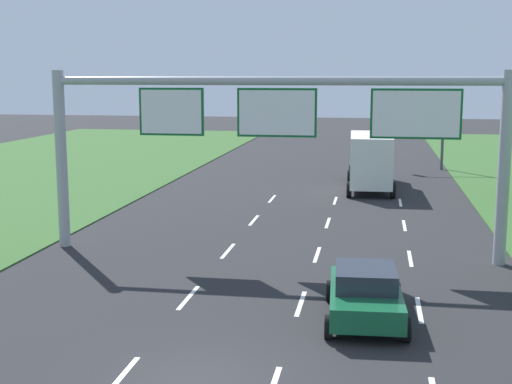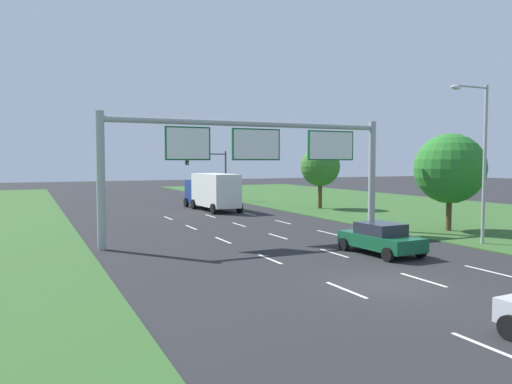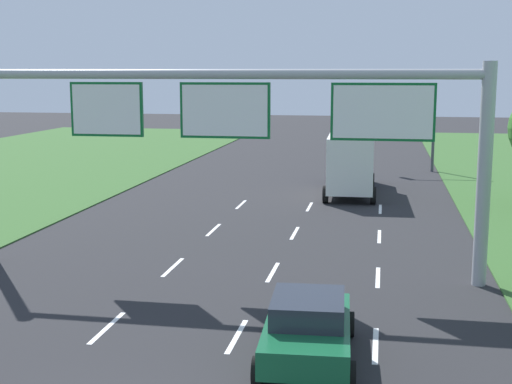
{
  "view_description": "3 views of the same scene",
  "coord_description": "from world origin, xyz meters",
  "px_view_note": "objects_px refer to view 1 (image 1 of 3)",
  "views": [
    {
      "loc": [
        3.85,
        -14.6,
        6.84
      ],
      "look_at": [
        -1.15,
        15.07,
        1.86
      ],
      "focal_mm": 50.0,
      "sensor_mm": 36.0,
      "label": 1
    },
    {
      "loc": [
        -11.77,
        -14.26,
        4.5
      ],
      "look_at": [
        0.21,
        11.77,
        2.71
      ],
      "focal_mm": 35.0,
      "sensor_mm": 36.0,
      "label": 2
    },
    {
      "loc": [
        5.29,
        -10.97,
        6.66
      ],
      "look_at": [
        0.44,
        16.11,
        2.02
      ],
      "focal_mm": 50.0,
      "sensor_mm": 36.0,
      "label": 3
    }
  ],
  "objects_px": {
    "sign_gantry": "(279,126)",
    "box_truck": "(370,159)",
    "car_lead_silver": "(365,293)",
    "traffic_light_mast": "(416,116)"
  },
  "relations": [
    {
      "from": "car_lead_silver",
      "to": "sign_gantry",
      "type": "xyz_separation_m",
      "value": [
        -3.39,
        6.82,
        4.16
      ]
    },
    {
      "from": "box_truck",
      "to": "traffic_light_mast",
      "type": "bearing_deg",
      "value": 70.08
    },
    {
      "from": "box_truck",
      "to": "sign_gantry",
      "type": "height_order",
      "value": "sign_gantry"
    },
    {
      "from": "box_truck",
      "to": "sign_gantry",
      "type": "distance_m",
      "value": 17.52
    },
    {
      "from": "box_truck",
      "to": "car_lead_silver",
      "type": "bearing_deg",
      "value": -91.51
    },
    {
      "from": "box_truck",
      "to": "traffic_light_mast",
      "type": "relative_size",
      "value": 1.53
    },
    {
      "from": "box_truck",
      "to": "sign_gantry",
      "type": "xyz_separation_m",
      "value": [
        -3.26,
        -16.92,
        3.14
      ]
    },
    {
      "from": "sign_gantry",
      "to": "box_truck",
      "type": "bearing_deg",
      "value": 79.08
    },
    {
      "from": "car_lead_silver",
      "to": "traffic_light_mast",
      "type": "xyz_separation_m",
      "value": [
        2.99,
        33.29,
        3.09
      ]
    },
    {
      "from": "box_truck",
      "to": "traffic_light_mast",
      "type": "height_order",
      "value": "traffic_light_mast"
    }
  ]
}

